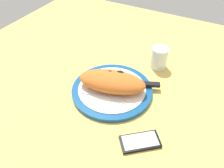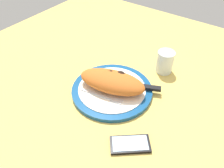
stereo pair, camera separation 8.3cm
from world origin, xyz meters
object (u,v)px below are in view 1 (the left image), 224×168
at_px(smartphone, 140,142).
at_px(water_glass, 159,59).
at_px(calzone, 113,81).
at_px(knife, 138,84).
at_px(fork, 107,97).
at_px(plate, 112,90).

distance_m(smartphone, water_glass, 0.40).
height_order(calzone, knife, calzone).
height_order(calzone, fork, calzone).
bearing_deg(water_glass, knife, -97.10).
bearing_deg(calzone, smartphone, -42.42).
bearing_deg(knife, fork, -122.17).
height_order(calzone, smartphone, calzone).
relative_size(knife, smartphone, 1.67).
distance_m(knife, water_glass, 0.17).
xyz_separation_m(calzone, fork, (0.00, -0.06, -0.03)).
relative_size(plate, smartphone, 2.28).
bearing_deg(plate, knife, 37.39).
height_order(knife, smartphone, knife).
xyz_separation_m(calzone, water_glass, (0.10, 0.22, -0.01)).
bearing_deg(water_glass, calzone, -113.22).
relative_size(calzone, water_glass, 2.90).
bearing_deg(water_glass, plate, -113.63).
height_order(fork, smartphone, fork).
relative_size(plate, knife, 1.37).
relative_size(fork, knife, 0.75).
xyz_separation_m(plate, knife, (0.08, 0.06, 0.01)).
distance_m(plate, smartphone, 0.24).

